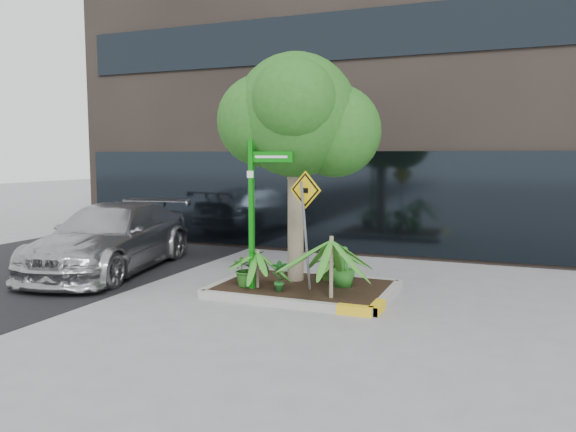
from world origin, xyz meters
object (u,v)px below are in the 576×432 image
at_px(parked_car, 112,238).
at_px(cattle_sign, 305,211).
at_px(street_sign_post, 256,198).
at_px(tree, 296,116).

height_order(parked_car, cattle_sign, cattle_sign).
height_order(parked_car, street_sign_post, street_sign_post).
bearing_deg(parked_car, street_sign_post, -22.29).
relative_size(street_sign_post, cattle_sign, 1.35).
bearing_deg(tree, parked_car, -179.19).
distance_m(tree, parked_car, 5.13).
bearing_deg(street_sign_post, cattle_sign, 4.02).
distance_m(tree, street_sign_post, 1.84).
xyz_separation_m(tree, parked_car, (-4.42, -0.06, -2.60)).
height_order(street_sign_post, cattle_sign, street_sign_post).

